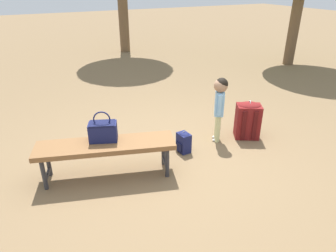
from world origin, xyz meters
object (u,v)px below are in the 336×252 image
handbag (103,131)px  child_standing (220,100)px  park_bench (106,147)px  backpack_small (184,141)px  backpack_large (248,119)px

handbag → child_standing: child_standing is taller
park_bench → backpack_small: (1.09, 0.09, -0.24)m
child_standing → park_bench: bearing=-174.7°
park_bench → backpack_large: backpack_large is taller
child_standing → backpack_small: (-0.61, -0.07, -0.48)m
park_bench → child_standing: (1.70, 0.16, 0.24)m
backpack_small → handbag: bearing=-179.6°
handbag → backpack_small: (1.09, 0.01, -0.42)m
backpack_large → handbag: bearing=179.0°
park_bench → backpack_large: bearing=1.2°
handbag → child_standing: (1.70, 0.08, 0.06)m
child_standing → backpack_small: child_standing is taller
handbag → backpack_small: 1.17m
backpack_small → backpack_large: bearing=-2.3°
park_bench → child_standing: size_ratio=1.73×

